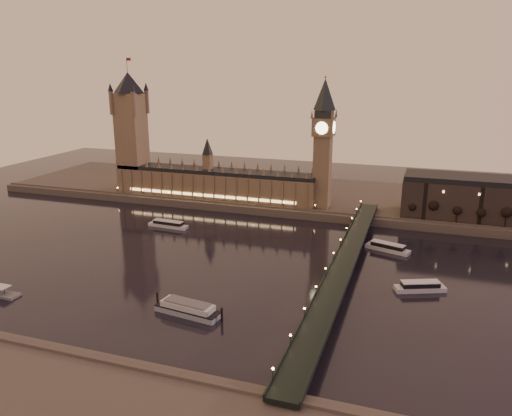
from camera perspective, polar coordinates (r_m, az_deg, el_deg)
The scene contains 16 objects.
ground at distance 319.36m, azimuth -6.67°, elevation -5.65°, with size 700.00×700.00×0.00m, color black.
far_embankment at distance 458.19m, azimuth 5.57°, elevation 1.45°, with size 560.00×130.00×6.00m, color #423D35.
palace_of_westminster at distance 434.51m, azimuth -4.77°, elevation 3.21°, with size 180.00×26.62×52.00m.
victoria_tower at distance 464.64m, azimuth -14.10°, elevation 9.13°, with size 31.68×31.68×118.00m.
big_ben at distance 399.33m, azimuth 7.71°, elevation 8.16°, with size 17.68×17.68×104.00m.
westminster_bridge at distance 292.17m, azimuth 9.89°, elevation -6.71°, with size 13.20×260.00×15.30m.
city_block at distance 414.66m, azimuth 27.23°, elevation 0.94°, with size 155.00×45.00×34.00m.
bare_tree_0 at distance 389.73m, azimuth 17.63°, elevation 0.18°, with size 6.65×6.65×13.51m.
bare_tree_1 at distance 389.91m, azimuth 19.84°, elevation -0.02°, with size 6.65×6.65×13.51m.
bare_tree_2 at distance 390.67m, azimuth 22.05°, elevation -0.21°, with size 6.65×6.65×13.51m.
bare_tree_3 at distance 392.01m, azimuth 24.24°, elevation -0.41°, with size 6.65×6.65×13.51m.
bare_tree_4 at distance 393.93m, azimuth 26.42°, elevation -0.60°, with size 6.65×6.65×13.51m.
cruise_boat_a at distance 380.95m, azimuth -10.00°, elevation -1.84°, with size 31.86×8.72×5.04m.
cruise_boat_b at distance 338.89m, azimuth 14.82°, elevation -4.37°, with size 29.98×15.92×5.38m.
cruise_boat_c at distance 285.78m, azimuth 18.25°, elevation -8.53°, with size 27.82×17.02×5.41m.
moored_barge at distance 249.94m, azimuth -7.81°, elevation -11.31°, with size 38.34×13.75×7.09m.
Camera 1 is at (129.68, -267.55, 116.57)m, focal length 35.00 mm.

